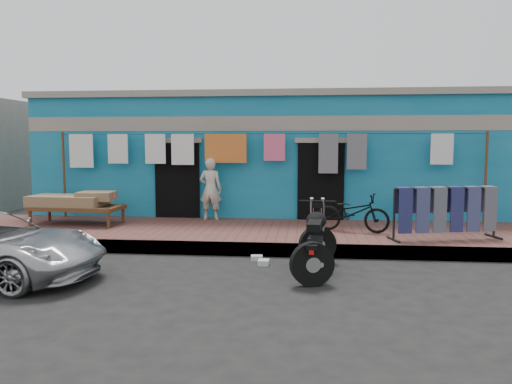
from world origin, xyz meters
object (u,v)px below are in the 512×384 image
object	(u,v)px
bicycle	(353,208)
motorcycle	(315,239)
charpoy	(77,209)
jeans_rack	(445,212)
seated_person	(211,189)

from	to	relation	value
bicycle	motorcycle	xyz separation A→B (m)	(-0.81, -2.53, -0.17)
motorcycle	charpoy	xyz separation A→B (m)	(-5.31, 2.83, 0.04)
jeans_rack	bicycle	bearing A→B (deg)	158.95
charpoy	jeans_rack	size ratio (longest dim) A/B	0.98
bicycle	seated_person	bearing A→B (deg)	85.85
bicycle	motorcycle	bearing A→B (deg)	179.51
seated_person	motorcycle	xyz separation A→B (m)	(2.43, -3.80, -0.42)
charpoy	jeans_rack	distance (m)	7.87
seated_person	jeans_rack	bearing A→B (deg)	162.51
seated_person	charpoy	world-z (taller)	seated_person
charpoy	jeans_rack	world-z (taller)	jeans_rack
motorcycle	charpoy	size ratio (longest dim) A/B	0.83
bicycle	charpoy	size ratio (longest dim) A/B	0.70
bicycle	jeans_rack	xyz separation A→B (m)	(1.69, -0.65, 0.03)
seated_person	motorcycle	size ratio (longest dim) A/B	0.83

